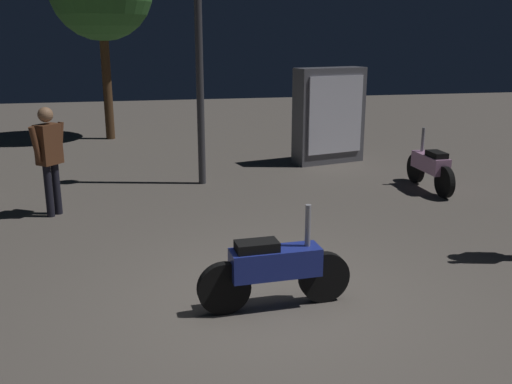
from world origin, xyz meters
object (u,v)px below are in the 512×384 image
streetlamp_near (198,28)px  kiosk_billboard (329,116)px  motorcycle_blue_foreground (275,269)px  motorcycle_pink_parked_left (430,167)px  person_rider_beside (49,152)px

streetlamp_near → kiosk_billboard: 3.77m
kiosk_billboard → streetlamp_near: bearing=10.1°
motorcycle_blue_foreground → kiosk_billboard: size_ratio=0.79×
motorcycle_blue_foreground → kiosk_billboard: 7.29m
motorcycle_pink_parked_left → streetlamp_near: size_ratio=0.37×
streetlamp_near → kiosk_billboard: (3.00, 1.33, -1.86)m
motorcycle_blue_foreground → kiosk_billboard: bearing=63.9°
motorcycle_blue_foreground → kiosk_billboard: kiosk_billboard is taller
motorcycle_pink_parked_left → streetlamp_near: (-4.08, 1.32, 2.48)m
motorcycle_blue_foreground → kiosk_billboard: (2.84, 6.69, 0.61)m
motorcycle_blue_foreground → streetlamp_near: bearing=88.6°
person_rider_beside → streetlamp_near: size_ratio=0.38×
person_rider_beside → streetlamp_near: 3.52m
person_rider_beside → kiosk_billboard: (5.55, 2.86, 0.02)m
kiosk_billboard → motorcycle_blue_foreground: bearing=53.2°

